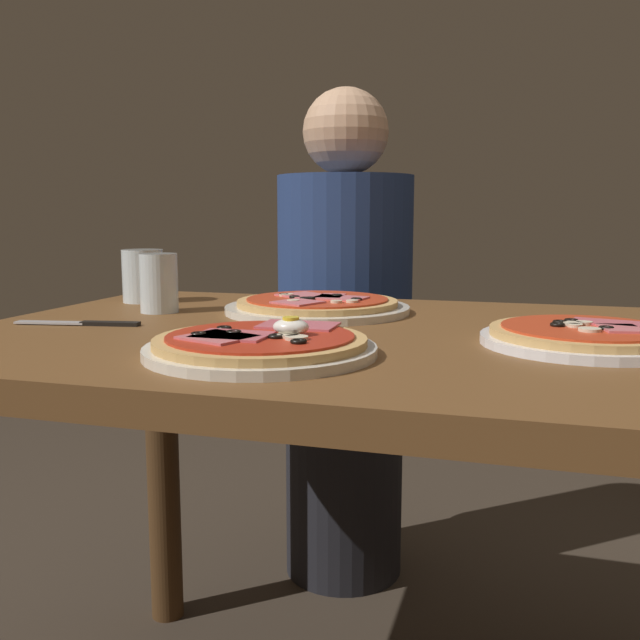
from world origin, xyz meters
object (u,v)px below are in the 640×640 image
(pizza_across_left, at_px, (317,306))
(water_glass_far, at_px, (143,279))
(pizza_across_right, at_px, (587,336))
(dining_table, at_px, (384,409))
(water_glass_near, at_px, (159,287))
(knife, at_px, (86,323))
(diner_person, at_px, (345,351))
(pizza_foreground, at_px, (261,345))

(pizza_across_left, relative_size, water_glass_far, 3.15)
(pizza_across_right, bearing_deg, dining_table, 174.76)
(water_glass_near, distance_m, water_glass_far, 0.15)
(knife, bearing_deg, diner_person, 73.11)
(water_glass_far, height_order, diner_person, diner_person)
(dining_table, bearing_deg, pizza_foreground, -118.21)
(dining_table, relative_size, pizza_foreground, 4.38)
(pizza_across_left, height_order, pizza_across_right, same)
(pizza_foreground, bearing_deg, dining_table, 61.79)
(dining_table, height_order, water_glass_near, water_glass_near)
(water_glass_near, bearing_deg, pizza_across_right, -9.93)
(dining_table, relative_size, diner_person, 1.04)
(pizza_across_right, distance_m, water_glass_near, 0.69)
(pizza_foreground, relative_size, diner_person, 0.24)
(pizza_foreground, xyz_separation_m, pizza_across_left, (-0.04, 0.37, -0.00))
(pizza_across_right, xyz_separation_m, water_glass_near, (-0.68, 0.12, 0.03))
(water_glass_far, distance_m, knife, 0.29)
(knife, xyz_separation_m, diner_person, (0.22, 0.72, -0.17))
(pizza_foreground, distance_m, pizza_across_left, 0.37)
(pizza_across_right, bearing_deg, pizza_foreground, -154.63)
(knife, relative_size, diner_person, 0.17)
(dining_table, bearing_deg, pizza_across_right, -5.24)
(water_glass_far, height_order, knife, water_glass_far)
(dining_table, height_order, pizza_foreground, pizza_foreground)
(pizza_foreground, relative_size, knife, 1.44)
(water_glass_near, relative_size, knife, 0.52)
(pizza_foreground, bearing_deg, water_glass_far, 134.00)
(dining_table, height_order, knife, knife)
(pizza_foreground, distance_m, water_glass_far, 0.58)
(water_glass_near, bearing_deg, water_glass_far, 130.27)
(pizza_across_left, bearing_deg, diner_person, 99.20)
(dining_table, distance_m, pizza_across_right, 0.30)
(dining_table, relative_size, pizza_across_left, 3.90)
(water_glass_far, bearing_deg, knife, -77.12)
(dining_table, distance_m, pizza_across_left, 0.26)
(pizza_foreground, relative_size, pizza_across_left, 0.89)
(water_glass_far, distance_m, diner_person, 0.56)
(pizza_across_right, bearing_deg, water_glass_near, 170.07)
(dining_table, distance_m, water_glass_far, 0.58)
(pizza_foreground, relative_size, water_glass_near, 2.79)
(pizza_across_right, height_order, diner_person, diner_person)
(water_glass_far, bearing_deg, diner_person, 57.47)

